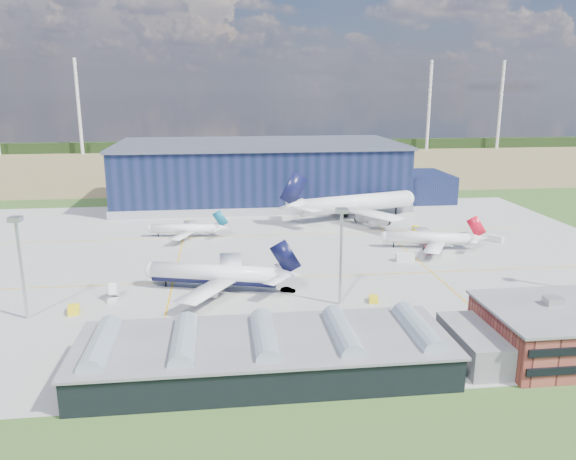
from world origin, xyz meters
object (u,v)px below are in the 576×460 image
Objects in this scene: gse_van_a at (405,257)px; gse_tug_c at (416,228)px; car_a at (497,327)px; light_mast_center at (341,241)px; airliner_regional at (184,224)px; airliner_navy at (214,264)px; gse_van_b at (496,239)px; gse_tug_a at (74,310)px; gse_cart_a at (410,233)px; airstair at (114,293)px; car_b at (288,290)px; light_mast_west at (19,251)px; gse_tug_b at (373,299)px; airliner_red at (428,232)px; hangar at (265,175)px; airliner_widebody at (356,194)px.

gse_van_a is 1.62× the size of gse_tug_c.
gse_tug_c reaches higher than car_a.
airliner_regional is at bearing 121.07° from light_mast_center.
airliner_navy is at bearing 155.54° from light_mast_center.
light_mast_center is 79.77m from gse_van_b.
airliner_regional is at bearing 61.53° from gse_tug_a.
light_mast_center is 79.15m from gse_tug_c.
airliner_regional reaches higher than car_a.
gse_tug_c is at bearing 39.94° from gse_cart_a.
airstair reaches higher than car_b.
gse_tug_a is 11.00m from airstair.
gse_van_b is (91.66, 34.19, -5.64)m from airliner_navy.
car_a reaches higher than car_b.
gse_van_b is at bearing 19.71° from light_mast_west.
gse_cart_a is at bearing 75.89° from gse_tug_b.
gse_tug_a reaches higher than car_a.
gse_cart_a is 0.69× the size of car_a.
gse_van_b is (25.46, 5.04, -4.32)m from airliner_red.
hangar is at bearing 110.53° from gse_cart_a.
gse_van_b reaches higher than car_b.
airliner_widebody is 108.07m from airstair.
airliner_regional is at bearing 65.86° from gse_van_a.
gse_tug_c is (-20.84, 18.21, -0.35)m from gse_van_b.
car_a is at bearing -10.23° from light_mast_west.
airliner_widebody is at bearing -4.07° from car_b.
light_mast_west is 6.17× the size of car_b.
gse_tug_a is at bearing 119.46° from car_b.
gse_van_a reaches higher than gse_cart_a.
hangar is 116.04m from car_b.
airliner_widebody reaches higher than car_a.
gse_tug_b is (15.43, -124.41, -10.93)m from hangar.
gse_cart_a is (97.82, 57.67, -0.23)m from gse_tug_a.
airliner_regional is 5.34× the size of gse_van_a.
airliner_widebody is at bearing 42.92° from airstair.
airliner_widebody is 119.06m from gse_tug_a.
car_b is (-11.08, 9.36, -14.82)m from light_mast_center.
light_mast_center is 16.90m from gse_tug_b.
airliner_red is at bearing -101.83° from gse_tug_c.
hangar is 79.64m from gse_cart_a.
airliner_navy is 15.26× the size of gse_cart_a.
airstair is (-115.59, -37.50, 0.33)m from gse_van_b.
gse_tug_c is at bearing -87.45° from airliner_red.
gse_van_a is (65.58, -35.33, -3.46)m from airliner_regional.
hangar is 6.30× the size of light_mast_west.
car_b is at bearing -1.85° from gse_tug_a.
gse_van_a is at bearing 17.67° from light_mast_west.
airliner_red is at bearing 21.62° from light_mast_west.
light_mast_center is (7.19, -124.80, 3.82)m from hangar.
airliner_widebody is 15.25× the size of gse_tug_a.
gse_tug_c is at bearing 21.57° from gse_tug_a.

